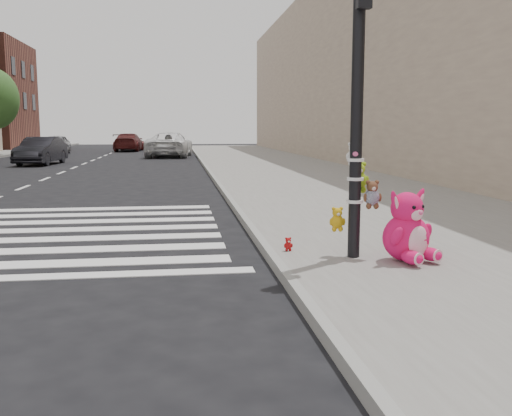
{
  "coord_description": "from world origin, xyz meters",
  "views": [
    {
      "loc": [
        0.28,
        -5.44,
        1.86
      ],
      "look_at": [
        1.35,
        2.33,
        0.75
      ],
      "focal_mm": 40.0,
      "sensor_mm": 36.0,
      "label": 1
    }
  ],
  "objects": [
    {
      "name": "car_silver_deep",
      "position": [
        -8.23,
        36.47,
        0.69
      ],
      "size": [
        1.66,
        4.05,
        1.38
      ],
      "primitive_type": "imported",
      "rotation": [
        0.0,
        0.0,
        -0.01
      ],
      "color": "#ABABB0",
      "rests_on": "ground"
    },
    {
      "name": "red_teddy",
      "position": [
        1.8,
        2.27,
        0.24
      ],
      "size": [
        0.14,
        0.11,
        0.2
      ],
      "primitive_type": null,
      "rotation": [
        0.0,
        0.0,
        0.1
      ],
      "color": "#B11113",
      "rests_on": "sidewalk_near"
    },
    {
      "name": "signal_pole",
      "position": [
        2.62,
        1.82,
        1.81
      ],
      "size": [
        0.66,
        0.5,
        4.0
      ],
      "color": "black",
      "rests_on": "sidewalk_near"
    },
    {
      "name": "car_maroon_near",
      "position": [
        -3.5,
        40.97,
        0.7
      ],
      "size": [
        2.3,
        4.96,
        1.4
      ],
      "primitive_type": "imported",
      "rotation": [
        0.0,
        0.0,
        3.07
      ],
      "color": "#521817",
      "rests_on": "ground"
    },
    {
      "name": "car_white_near",
      "position": [
        -0.2,
        31.56,
        0.78
      ],
      "size": [
        3.12,
        5.82,
        1.55
      ],
      "primitive_type": "imported",
      "rotation": [
        0.0,
        0.0,
        3.04
      ],
      "color": "silver",
      "rests_on": "ground"
    },
    {
      "name": "pink_bunny",
      "position": [
        3.21,
        1.46,
        0.53
      ],
      "size": [
        0.81,
        0.87,
        0.96
      ],
      "rotation": [
        0.0,
        0.0,
        0.43
      ],
      "color": "#F21461",
      "rests_on": "sidewalk_near"
    },
    {
      "name": "car_dark_far",
      "position": [
        -6.53,
        24.6,
        0.7
      ],
      "size": [
        1.91,
        4.36,
        1.39
      ],
      "primitive_type": "imported",
      "rotation": [
        0.0,
        0.0,
        -0.11
      ],
      "color": "black",
      "rests_on": "ground"
    },
    {
      "name": "curb_edge",
      "position": [
        1.55,
        10.0,
        0.07
      ],
      "size": [
        0.12,
        80.0,
        0.15
      ],
      "primitive_type": "cube",
      "color": "gray",
      "rests_on": "ground"
    },
    {
      "name": "sidewalk_near",
      "position": [
        5.0,
        10.0,
        0.07
      ],
      "size": [
        7.0,
        80.0,
        0.14
      ],
      "primitive_type": "cube",
      "color": "slate",
      "rests_on": "ground"
    },
    {
      "name": "ground",
      "position": [
        0.0,
        0.0,
        0.0
      ],
      "size": [
        120.0,
        120.0,
        0.0
      ],
      "primitive_type": "plane",
      "color": "black",
      "rests_on": "ground"
    },
    {
      "name": "bld_near",
      "position": [
        10.5,
        20.0,
        5.0
      ],
      "size": [
        5.0,
        60.0,
        10.0
      ],
      "primitive_type": "cube",
      "color": "#BBA98F",
      "rests_on": "ground"
    }
  ]
}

